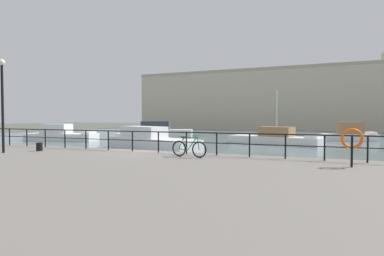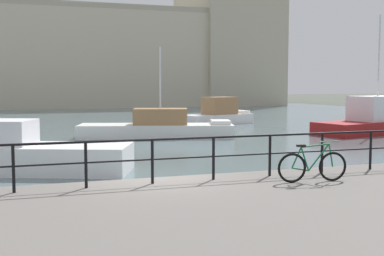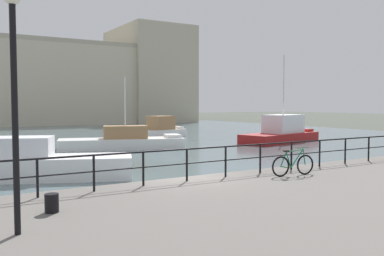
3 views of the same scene
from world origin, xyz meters
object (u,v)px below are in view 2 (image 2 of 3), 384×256
(parked_bicycle, at_px, (312,166))
(harbor_building, at_px, (86,58))
(moored_blue_motorboat, at_px, (158,127))
(moored_harbor_tender, at_px, (375,120))
(moored_small_launch, at_px, (219,114))

(parked_bicycle, bearing_deg, harbor_building, 94.89)
(moored_blue_motorboat, relative_size, parked_bicycle, 5.41)
(harbor_building, bearing_deg, moored_harbor_tender, -74.38)
(harbor_building, distance_m, parked_bicycle, 62.68)
(moored_blue_motorboat, height_order, moored_small_launch, moored_blue_motorboat)
(moored_harbor_tender, height_order, parked_bicycle, moored_harbor_tender)
(harbor_building, xyz_separation_m, moored_small_launch, (5.96, -35.39, -6.06))
(harbor_building, bearing_deg, moored_blue_motorboat, -91.60)
(moored_blue_motorboat, relative_size, moored_harbor_tender, 1.09)
(moored_harbor_tender, bearing_deg, moored_small_launch, 110.27)
(moored_blue_motorboat, height_order, moored_harbor_tender, moored_harbor_tender)
(parked_bicycle, bearing_deg, moored_blue_motorboat, 93.40)
(moored_small_launch, relative_size, parked_bicycle, 3.53)
(harbor_building, height_order, moored_harbor_tender, harbor_building)
(moored_harbor_tender, distance_m, parked_bicycle, 22.63)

